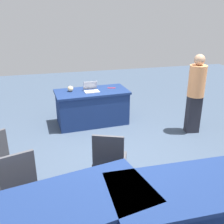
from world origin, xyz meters
The scene contains 9 objects.
ground_plane centered at (0.00, 0.00, 0.00)m, with size 14.40×14.40×0.00m, color #3D4C60.
table_foreground centered at (0.05, -1.80, 0.39)m, with size 1.65×0.88×0.77m.
table_mid_right centered at (-0.43, 1.77, 0.39)m, with size 1.91×0.89×0.77m.
chair_aisle centered at (0.27, 0.69, 0.54)m, with size 0.57×0.57×0.95m.
chair_by_pillar centered at (1.48, 0.85, 0.54)m, with size 0.55×0.55×0.95m.
person_presenter centered at (-1.93, -0.78, 0.92)m, with size 0.38×0.38×1.66m.
laptop_silver centered at (0.06, -1.76, 0.81)m, with size 0.33×0.31×0.21m.
yarn_ball centered at (0.51, -1.87, 0.83)m, with size 0.12×0.12×0.12m, color beige.
scissors_red centered at (-0.44, -1.89, 0.78)m, with size 0.18×0.04×0.01m, color red.
Camera 1 is at (1.03, 3.73, 2.47)m, focal length 41.95 mm.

